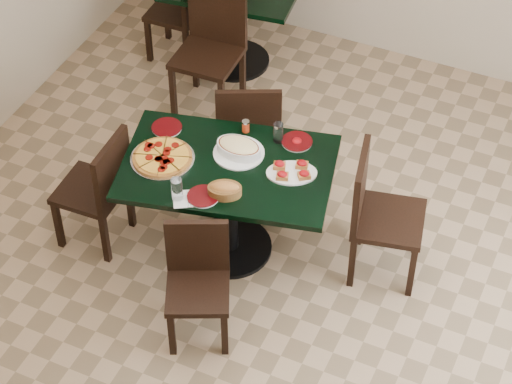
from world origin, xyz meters
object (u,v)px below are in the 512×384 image
at_px(chair_far, 249,128).
at_px(lasagna_casserole, 239,148).
at_px(chair_left, 101,186).
at_px(bread_basket, 225,190).
at_px(bruschetta_platter, 292,171).
at_px(back_table, 234,7).
at_px(back_chair_left, 184,7).
at_px(chair_near, 198,275).
at_px(pepperoni_pizza, 162,157).
at_px(back_chair_near, 212,41).
at_px(chair_right, 376,209).
at_px(main_table, 228,187).

height_order(chair_far, lasagna_casserole, chair_far).
bearing_deg(chair_left, chair_far, 141.70).
distance_m(bread_basket, bruschetta_platter, 0.44).
height_order(back_table, back_chair_left, back_chair_left).
height_order(chair_near, chair_left, chair_left).
bearing_deg(bruschetta_platter, pepperoni_pizza, 170.17).
height_order(back_chair_left, pepperoni_pizza, back_chair_left).
bearing_deg(back_chair_left, pepperoni_pizza, 22.57).
bearing_deg(back_chair_near, bread_basket, -63.24).
distance_m(back_chair_left, bread_basket, 2.45).
bearing_deg(bruschetta_platter, chair_near, -136.10).
xyz_separation_m(chair_left, lasagna_casserole, (0.80, 0.38, 0.31)).
height_order(chair_far, chair_right, chair_right).
xyz_separation_m(main_table, chair_far, (-0.15, 0.62, -0.05)).
height_order(chair_left, pepperoni_pizza, chair_left).
height_order(back_chair_near, bread_basket, back_chair_near).
xyz_separation_m(back_table, back_chair_near, (0.06, -0.51, 0.03)).
bearing_deg(bruschetta_platter, back_table, 99.82).
xyz_separation_m(chair_right, chair_left, (-1.68, -0.50, -0.04)).
bearing_deg(chair_right, chair_left, 94.24).
bearing_deg(bruschetta_platter, back_chair_left, 109.12).
bearing_deg(main_table, back_chair_near, 106.92).
xyz_separation_m(back_chair_near, pepperoni_pizza, (0.40, -1.48, 0.21)).
xyz_separation_m(main_table, back_chair_near, (-0.79, 1.36, -0.01)).
relative_size(pepperoni_pizza, bruschetta_platter, 1.07).
bearing_deg(chair_right, bread_basket, 108.52).
relative_size(chair_far, chair_near, 1.15).
distance_m(back_chair_near, pepperoni_pizza, 1.55).
distance_m(back_table, back_chair_near, 0.51).
bearing_deg(pepperoni_pizza, back_chair_left, 114.39).
bearing_deg(bread_basket, main_table, 89.76).
xyz_separation_m(chair_far, chair_left, (-0.64, -0.87, -0.03)).
xyz_separation_m(pepperoni_pizza, bread_basket, (0.48, -0.12, 0.02)).
height_order(chair_left, back_chair_left, chair_left).
relative_size(bread_basket, bruschetta_platter, 0.65).
xyz_separation_m(chair_near, chair_left, (-0.89, 0.38, 0.05)).
bearing_deg(chair_left, back_chair_near, 178.15).
bearing_deg(chair_left, back_chair_left, -169.23).
height_order(chair_near, pepperoni_pizza, chair_near).
bearing_deg(chair_right, pepperoni_pizza, 93.36).
xyz_separation_m(chair_near, pepperoni_pizza, (-0.49, 0.52, 0.33)).
height_order(main_table, bruschetta_platter, bruschetta_platter).
relative_size(chair_right, lasagna_casserole, 2.91).
distance_m(chair_far, back_chair_near, 0.99).
xyz_separation_m(chair_left, back_chair_left, (-0.47, 2.04, -0.02)).
bearing_deg(bread_basket, pepperoni_pizza, 144.43).
height_order(chair_left, bread_basket, chair_left).
xyz_separation_m(chair_near, lasagna_casserole, (-0.09, 0.76, 0.35)).
height_order(chair_far, pepperoni_pizza, chair_far).
relative_size(chair_far, chair_right, 0.99).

